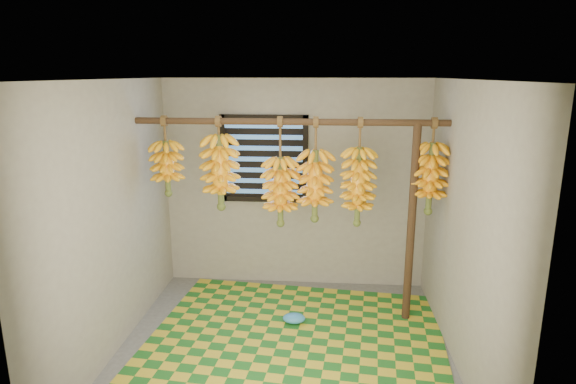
# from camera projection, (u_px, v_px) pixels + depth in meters

# --- Properties ---
(floor) EXTENTS (3.00, 3.00, 0.01)m
(floor) POSITION_uv_depth(u_px,v_px,m) (283.00, 351.00, 4.36)
(floor) COLOR #555555
(floor) RESTS_ON ground
(ceiling) EXTENTS (3.00, 3.00, 0.01)m
(ceiling) POSITION_uv_depth(u_px,v_px,m) (282.00, 79.00, 3.79)
(ceiling) COLOR silver
(ceiling) RESTS_ON wall_back
(wall_back) EXTENTS (3.00, 0.01, 2.40)m
(wall_back) POSITION_uv_depth(u_px,v_px,m) (295.00, 185.00, 5.53)
(wall_back) COLOR gray
(wall_back) RESTS_ON floor
(wall_left) EXTENTS (0.01, 3.00, 2.40)m
(wall_left) POSITION_uv_depth(u_px,v_px,m) (111.00, 220.00, 4.19)
(wall_left) COLOR gray
(wall_left) RESTS_ON floor
(wall_right) EXTENTS (0.01, 3.00, 2.40)m
(wall_right) POSITION_uv_depth(u_px,v_px,m) (465.00, 229.00, 3.95)
(wall_right) COLOR gray
(wall_right) RESTS_ON floor
(window) EXTENTS (1.00, 0.04, 1.00)m
(window) POSITION_uv_depth(u_px,v_px,m) (264.00, 159.00, 5.46)
(window) COLOR black
(window) RESTS_ON wall_back
(hanging_pole) EXTENTS (3.00, 0.06, 0.06)m
(hanging_pole) POSITION_uv_depth(u_px,v_px,m) (289.00, 122.00, 4.56)
(hanging_pole) COLOR #422A19
(hanging_pole) RESTS_ON wall_left
(support_post) EXTENTS (0.08, 0.08, 2.00)m
(support_post) POSITION_uv_depth(u_px,v_px,m) (411.00, 225.00, 4.70)
(support_post) COLOR #422A19
(support_post) RESTS_ON floor
(woven_mat) EXTENTS (2.95, 2.45, 0.01)m
(woven_mat) POSITION_uv_depth(u_px,v_px,m) (296.00, 337.00, 4.59)
(woven_mat) COLOR #1B5E1E
(woven_mat) RESTS_ON floor
(plastic_bag) EXTENTS (0.23, 0.17, 0.09)m
(plastic_bag) POSITION_uv_depth(u_px,v_px,m) (294.00, 318.00, 4.82)
(plastic_bag) COLOR #3384BF
(plastic_bag) RESTS_ON woven_mat
(banana_bunch_a) EXTENTS (0.31, 0.31, 0.79)m
(banana_bunch_a) POSITION_uv_depth(u_px,v_px,m) (167.00, 168.00, 4.77)
(banana_bunch_a) COLOR brown
(banana_bunch_a) RESTS_ON hanging_pole
(banana_bunch_b) EXTENTS (0.36, 0.36, 0.92)m
(banana_bunch_b) POSITION_uv_depth(u_px,v_px,m) (220.00, 172.00, 4.73)
(banana_bunch_b) COLOR brown
(banana_bunch_b) RESTS_ON hanging_pole
(banana_bunch_c) EXTENTS (0.34, 0.34, 1.08)m
(banana_bunch_c) POSITION_uv_depth(u_px,v_px,m) (280.00, 192.00, 4.73)
(banana_bunch_c) COLOR brown
(banana_bunch_c) RESTS_ON hanging_pole
(banana_bunch_d) EXTENTS (0.34, 0.34, 1.02)m
(banana_bunch_d) POSITION_uv_depth(u_px,v_px,m) (315.00, 186.00, 4.69)
(banana_bunch_d) COLOR brown
(banana_bunch_d) RESTS_ON hanging_pole
(banana_bunch_e) EXTENTS (0.33, 0.33, 1.06)m
(banana_bunch_e) POSITION_uv_depth(u_px,v_px,m) (358.00, 187.00, 4.66)
(banana_bunch_e) COLOR brown
(banana_bunch_e) RESTS_ON hanging_pole
(banana_bunch_f) EXTENTS (0.32, 0.32, 0.92)m
(banana_bunch_f) POSITION_uv_depth(u_px,v_px,m) (430.00, 178.00, 4.58)
(banana_bunch_f) COLOR brown
(banana_bunch_f) RESTS_ON hanging_pole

